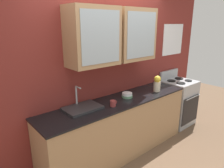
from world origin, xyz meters
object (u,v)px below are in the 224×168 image
at_px(sink_faucet, 82,107).
at_px(cup_near_sink, 113,103).
at_px(bowl_stack, 127,95).
at_px(stove_range, 178,102).
at_px(vase, 157,83).

distance_m(sink_faucet, cup_near_sink, 0.43).
bearing_deg(bowl_stack, stove_range, -1.00).
xyz_separation_m(stove_range, sink_faucet, (-2.25, 0.10, 0.47)).
height_order(sink_faucet, vase, sink_faucet).
bearing_deg(bowl_stack, vase, -10.92).
height_order(stove_range, bowl_stack, stove_range).
bearing_deg(cup_near_sink, vase, 1.04).
bearing_deg(bowl_stack, sink_faucet, 174.80).
height_order(stove_range, vase, vase).
distance_m(bowl_stack, vase, 0.62).
bearing_deg(stove_range, sink_faucet, 177.53).
bearing_deg(cup_near_sink, sink_faucet, 151.46).
height_order(stove_range, cup_near_sink, stove_range).
height_order(sink_faucet, bowl_stack, sink_faucet).
distance_m(stove_range, bowl_stack, 1.55).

